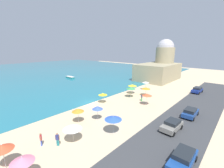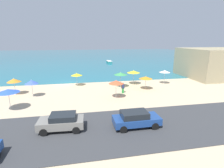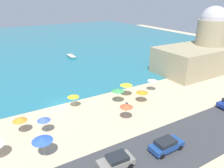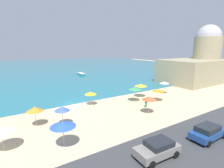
{
  "view_description": "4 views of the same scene",
  "coord_description": "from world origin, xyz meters",
  "px_view_note": "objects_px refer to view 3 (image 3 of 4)",
  "views": [
    {
      "loc": [
        -19.74,
        -23.94,
        11.57
      ],
      "look_at": [
        10.25,
        2.94,
        1.97
      ],
      "focal_mm": 24.0,
      "sensor_mm": 36.0,
      "label": 1
    },
    {
      "loc": [
        2.23,
        -31.95,
        7.82
      ],
      "look_at": [
        7.23,
        -5.95,
        1.06
      ],
      "focal_mm": 28.0,
      "sensor_mm": 36.0,
      "label": 2
    },
    {
      "loc": [
        -9.3,
        -32.98,
        17.3
      ],
      "look_at": [
        11.37,
        1.67,
        0.86
      ],
      "focal_mm": 35.0,
      "sensor_mm": 36.0,
      "label": 3
    },
    {
      "loc": [
        -9.9,
        -26.42,
        9.26
      ],
      "look_at": [
        8.6,
        2.25,
        1.98
      ],
      "focal_mm": 28.0,
      "sensor_mm": 36.0,
      "label": 4
    }
  ],
  "objects_px": {
    "beach_umbrella_0": "(44,119)",
    "bather_0": "(127,106)",
    "beach_umbrella_9": "(142,92)",
    "parked_car_3": "(116,161)",
    "parked_car_1": "(166,145)",
    "beach_umbrella_7": "(126,84)",
    "beach_umbrella_4": "(153,80)",
    "beach_umbrella_8": "(42,139)",
    "skiff_nearshore": "(71,57)",
    "beach_umbrella_11": "(118,90)",
    "beach_umbrella_6": "(73,96)",
    "beach_umbrella_10": "(20,119)",
    "beach_umbrella_5": "(126,106)",
    "harbor_fortress": "(201,50)"
  },
  "relations": [
    {
      "from": "beach_umbrella_0",
      "to": "parked_car_3",
      "type": "relative_size",
      "value": 0.62
    },
    {
      "from": "beach_umbrella_9",
      "to": "beach_umbrella_10",
      "type": "xyz_separation_m",
      "value": [
        -19.66,
        0.95,
        0.21
      ]
    },
    {
      "from": "parked_car_3",
      "to": "beach_umbrella_7",
      "type": "bearing_deg",
      "value": 52.4
    },
    {
      "from": "beach_umbrella_10",
      "to": "harbor_fortress",
      "type": "height_order",
      "value": "harbor_fortress"
    },
    {
      "from": "parked_car_1",
      "to": "beach_umbrella_0",
      "type": "bearing_deg",
      "value": 135.66
    },
    {
      "from": "beach_umbrella_0",
      "to": "beach_umbrella_10",
      "type": "height_order",
      "value": "beach_umbrella_0"
    },
    {
      "from": "parked_car_1",
      "to": "beach_umbrella_7",
      "type": "bearing_deg",
      "value": 73.21
    },
    {
      "from": "beach_umbrella_7",
      "to": "skiff_nearshore",
      "type": "relative_size",
      "value": 0.54
    },
    {
      "from": "beach_umbrella_4",
      "to": "parked_car_3",
      "type": "distance_m",
      "value": 21.75
    },
    {
      "from": "beach_umbrella_4",
      "to": "skiff_nearshore",
      "type": "distance_m",
      "value": 31.4
    },
    {
      "from": "beach_umbrella_7",
      "to": "beach_umbrella_9",
      "type": "height_order",
      "value": "beach_umbrella_7"
    },
    {
      "from": "beach_umbrella_0",
      "to": "beach_umbrella_5",
      "type": "height_order",
      "value": "beach_umbrella_5"
    },
    {
      "from": "parked_car_3",
      "to": "parked_car_1",
      "type": "bearing_deg",
      "value": -5.97
    },
    {
      "from": "beach_umbrella_0",
      "to": "beach_umbrella_9",
      "type": "relative_size",
      "value": 1.13
    },
    {
      "from": "beach_umbrella_8",
      "to": "beach_umbrella_9",
      "type": "bearing_deg",
      "value": 15.95
    },
    {
      "from": "parked_car_1",
      "to": "harbor_fortress",
      "type": "relative_size",
      "value": 0.24
    },
    {
      "from": "beach_umbrella_9",
      "to": "harbor_fortress",
      "type": "relative_size",
      "value": 0.12
    },
    {
      "from": "beach_umbrella_4",
      "to": "beach_umbrella_6",
      "type": "distance_m",
      "value": 15.56
    },
    {
      "from": "parked_car_3",
      "to": "beach_umbrella_6",
      "type": "bearing_deg",
      "value": 85.25
    },
    {
      "from": "beach_umbrella_10",
      "to": "harbor_fortress",
      "type": "relative_size",
      "value": 0.14
    },
    {
      "from": "beach_umbrella_9",
      "to": "beach_umbrella_5",
      "type": "bearing_deg",
      "value": -148.89
    },
    {
      "from": "beach_umbrella_11",
      "to": "harbor_fortress",
      "type": "distance_m",
      "value": 27.03
    },
    {
      "from": "beach_umbrella_0",
      "to": "bather_0",
      "type": "distance_m",
      "value": 12.95
    },
    {
      "from": "beach_umbrella_7",
      "to": "beach_umbrella_4",
      "type": "bearing_deg",
      "value": -7.16
    },
    {
      "from": "skiff_nearshore",
      "to": "beach_umbrella_8",
      "type": "bearing_deg",
      "value": -115.09
    },
    {
      "from": "parked_car_3",
      "to": "skiff_nearshore",
      "type": "bearing_deg",
      "value": 74.9
    },
    {
      "from": "beach_umbrella_8",
      "to": "beach_umbrella_9",
      "type": "height_order",
      "value": "beach_umbrella_8"
    },
    {
      "from": "beach_umbrella_5",
      "to": "beach_umbrella_7",
      "type": "xyz_separation_m",
      "value": [
        4.62,
        6.8,
        0.04
      ]
    },
    {
      "from": "beach_umbrella_5",
      "to": "beach_umbrella_11",
      "type": "height_order",
      "value": "beach_umbrella_11"
    },
    {
      "from": "beach_umbrella_9",
      "to": "parked_car_3",
      "type": "relative_size",
      "value": 0.55
    },
    {
      "from": "beach_umbrella_4",
      "to": "skiff_nearshore",
      "type": "height_order",
      "value": "beach_umbrella_4"
    },
    {
      "from": "beach_umbrella_9",
      "to": "parked_car_1",
      "type": "distance_m",
      "value": 13.02
    },
    {
      "from": "beach_umbrella_9",
      "to": "skiff_nearshore",
      "type": "xyz_separation_m",
      "value": [
        -0.02,
        33.73,
        -1.54
      ]
    },
    {
      "from": "beach_umbrella_7",
      "to": "parked_car_3",
      "type": "height_order",
      "value": "beach_umbrella_7"
    },
    {
      "from": "beach_umbrella_8",
      "to": "beach_umbrella_4",
      "type": "bearing_deg",
      "value": 19.15
    },
    {
      "from": "beach_umbrella_10",
      "to": "beach_umbrella_8",
      "type": "bearing_deg",
      "value": -77.18
    },
    {
      "from": "beach_umbrella_0",
      "to": "beach_umbrella_11",
      "type": "height_order",
      "value": "beach_umbrella_11"
    },
    {
      "from": "beach_umbrella_11",
      "to": "bather_0",
      "type": "height_order",
      "value": "beach_umbrella_11"
    },
    {
      "from": "beach_umbrella_9",
      "to": "bather_0",
      "type": "relative_size",
      "value": 1.37
    },
    {
      "from": "beach_umbrella_11",
      "to": "skiff_nearshore",
      "type": "relative_size",
      "value": 0.55
    },
    {
      "from": "bather_0",
      "to": "beach_umbrella_7",
      "type": "bearing_deg",
      "value": 56.55
    },
    {
      "from": "beach_umbrella_4",
      "to": "beach_umbrella_8",
      "type": "relative_size",
      "value": 1.0
    },
    {
      "from": "beach_umbrella_5",
      "to": "beach_umbrella_8",
      "type": "xyz_separation_m",
      "value": [
        -12.69,
        -1.86,
        0.02
      ]
    },
    {
      "from": "skiff_nearshore",
      "to": "bather_0",
      "type": "bearing_deg",
      "value": -96.57
    },
    {
      "from": "beach_umbrella_5",
      "to": "parked_car_1",
      "type": "height_order",
      "value": "beach_umbrella_5"
    },
    {
      "from": "beach_umbrella_7",
      "to": "parked_car_1",
      "type": "relative_size",
      "value": 0.61
    },
    {
      "from": "beach_umbrella_10",
      "to": "beach_umbrella_11",
      "type": "distance_m",
      "value": 16.05
    },
    {
      "from": "beach_umbrella_10",
      "to": "parked_car_1",
      "type": "bearing_deg",
      "value": -41.91
    },
    {
      "from": "harbor_fortress",
      "to": "beach_umbrella_4",
      "type": "bearing_deg",
      "value": -167.72
    },
    {
      "from": "beach_umbrella_8",
      "to": "beach_umbrella_6",
      "type": "bearing_deg",
      "value": 52.04
    }
  ]
}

